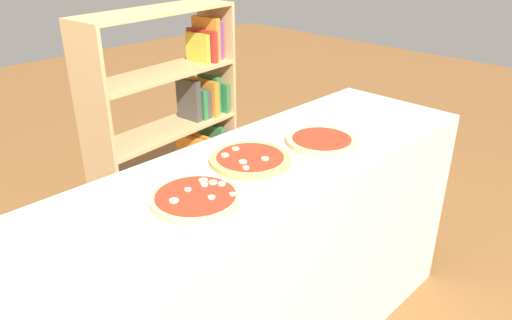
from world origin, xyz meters
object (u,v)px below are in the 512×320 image
at_px(pizza_mushroom_1, 250,159).
at_px(bookshelf, 182,126).
at_px(pizza_plain_2, 322,141).
at_px(pizza_mushroom_0, 196,198).

relative_size(pizza_mushroom_1, bookshelf, 0.22).
bearing_deg(pizza_plain_2, bookshelf, 82.08).
relative_size(pizza_mushroom_1, pizza_plain_2, 1.06).
bearing_deg(pizza_mushroom_1, pizza_plain_2, -14.59).
bearing_deg(bookshelf, pizza_plain_2, -97.92).
distance_m(pizza_mushroom_1, pizza_plain_2, 0.33).
xyz_separation_m(pizza_plain_2, bookshelf, (0.16, 1.14, -0.30)).
bearing_deg(pizza_mushroom_1, bookshelf, 65.50).
xyz_separation_m(pizza_mushroom_1, bookshelf, (0.48, 1.06, -0.30)).
xyz_separation_m(pizza_mushroom_0, bookshelf, (0.80, 1.14, -0.30)).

